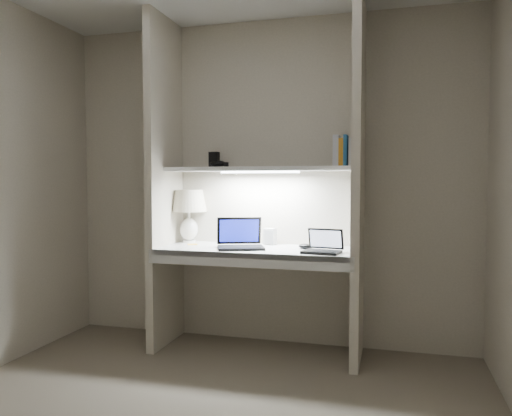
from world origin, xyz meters
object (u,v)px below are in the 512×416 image
(table_lamp, at_px, (189,207))
(laptop_netbook, at_px, (323,247))
(laptop_main, at_px, (240,241))
(book_row, at_px, (348,152))
(speaker, at_px, (270,237))

(table_lamp, distance_m, laptop_netbook, 1.18)
(laptop_main, distance_m, book_row, 1.02)
(speaker, relative_size, book_row, 0.56)
(laptop_main, height_order, book_row, book_row)
(table_lamp, relative_size, laptop_main, 1.03)
(table_lamp, height_order, book_row, book_row)
(laptop_main, bearing_deg, table_lamp, 134.16)
(laptop_netbook, xyz_separation_m, speaker, (-0.45, 0.32, 0.03))
(laptop_main, bearing_deg, speaker, 33.82)
(laptop_netbook, height_order, speaker, laptop_netbook)
(laptop_netbook, bearing_deg, laptop_main, -178.48)
(laptop_main, height_order, speaker, laptop_main)
(speaker, bearing_deg, laptop_main, -106.80)
(laptop_main, distance_m, laptop_netbook, 0.62)
(laptop_main, xyz_separation_m, book_row, (0.76, 0.20, 0.65))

